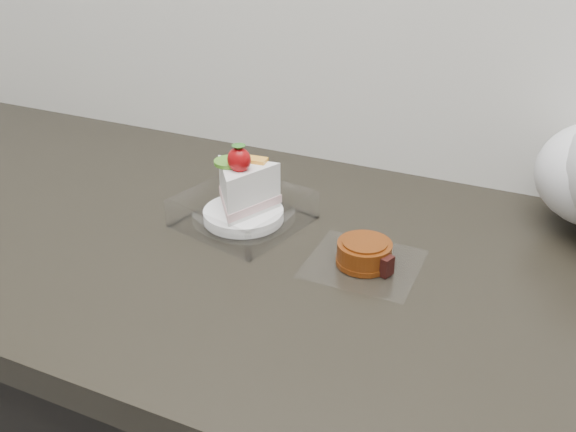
% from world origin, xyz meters
% --- Properties ---
extents(cake_tray, '(0.19, 0.19, 0.12)m').
position_xyz_m(cake_tray, '(-0.22, 1.73, 0.93)').
color(cake_tray, white).
rests_on(cake_tray, counter).
extents(mooncake_wrap, '(0.14, 0.13, 0.03)m').
position_xyz_m(mooncake_wrap, '(-0.02, 1.70, 0.91)').
color(mooncake_wrap, white).
rests_on(mooncake_wrap, counter).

